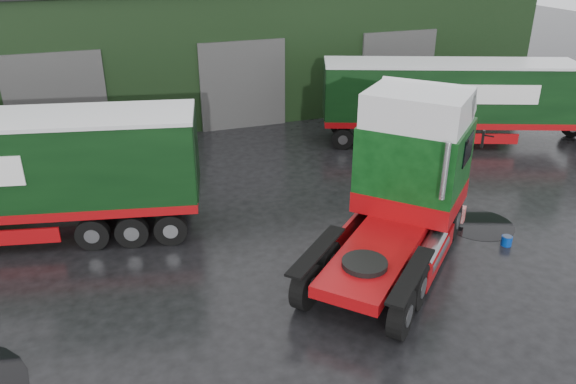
{
  "coord_description": "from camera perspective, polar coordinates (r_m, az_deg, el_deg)",
  "views": [
    {
      "loc": [
        -4.55,
        -10.6,
        8.36
      ],
      "look_at": [
        0.26,
        2.93,
        1.7
      ],
      "focal_mm": 35.0,
      "sensor_mm": 36.0,
      "label": 1
    }
  ],
  "objects": [
    {
      "name": "hero_tractor",
      "position": [
        14.67,
        10.45,
        -0.03
      ],
      "size": [
        7.49,
        7.29,
        4.56
      ],
      "primitive_type": null,
      "rotation": [
        0.0,
        0.0,
        -0.82
      ],
      "color": "#0C3A12",
      "rests_on": "ground"
    },
    {
      "name": "wash_bucket",
      "position": [
        17.7,
        21.32,
        -4.64
      ],
      "size": [
        0.37,
        0.37,
        0.29
      ],
      "primitive_type": "cylinder",
      "rotation": [
        0.0,
        0.0,
        0.21
      ],
      "color": "#063096",
      "rests_on": "ground"
    },
    {
      "name": "puddle_1",
      "position": [
        18.68,
        18.77,
        -3.13
      ],
      "size": [
        2.2,
        2.2,
        0.01
      ],
      "primitive_type": "cylinder",
      "color": "black",
      "rests_on": "ground"
    },
    {
      "name": "tree_back_b",
      "position": [
        43.37,
        0.16,
        18.79
      ],
      "size": [
        4.4,
        4.4,
        7.5
      ],
      "primitive_type": null,
      "color": "black",
      "rests_on": "ground"
    },
    {
      "name": "warehouse",
      "position": [
        31.72,
        -7.65,
        15.24
      ],
      "size": [
        32.4,
        12.4,
        6.3
      ],
      "color": "black",
      "rests_on": "ground"
    },
    {
      "name": "lorry_right",
      "position": [
        25.04,
        15.81,
        8.7
      ],
      "size": [
        13.42,
        7.05,
        3.54
      ],
      "primitive_type": null,
      "rotation": [
        0.0,
        0.0,
        -1.94
      ],
      "color": "silver",
      "rests_on": "ground"
    },
    {
      "name": "ground",
      "position": [
        14.25,
        3.03,
        -11.08
      ],
      "size": [
        100.0,
        100.0,
        0.0
      ],
      "primitive_type": "plane",
      "color": "black"
    }
  ]
}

